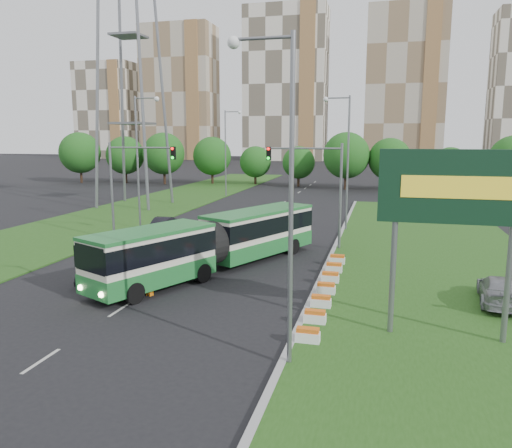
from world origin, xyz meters
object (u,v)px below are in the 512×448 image
(car_left_near, at_px, (97,270))
(car_left_far, at_px, (162,225))
(car_median, at_px, (500,290))
(billboard, at_px, (455,195))
(traffic_mast_left, at_px, (129,176))
(pedestrian, at_px, (121,285))
(traffic_mast_median, at_px, (319,179))
(transmission_pylon, at_px, (128,18))
(articulated_bus, at_px, (211,242))
(shopping_trolley, at_px, (150,291))

(car_left_near, distance_m, car_left_far, 15.37)
(car_left_near, height_order, car_median, car_median)
(billboard, distance_m, traffic_mast_left, 27.16)
(billboard, relative_size, car_left_near, 2.09)
(pedestrian, bearing_deg, traffic_mast_median, -14.28)
(traffic_mast_left, bearing_deg, car_left_near, -71.84)
(traffic_mast_left, bearing_deg, transmission_pylon, 116.86)
(transmission_pylon, xyz_separation_m, articulated_bus, (18.90, -25.76, -20.18))
(car_median, relative_size, shopping_trolley, 8.93)
(billboard, relative_size, shopping_trolley, 14.72)
(traffic_mast_median, relative_size, car_left_near, 2.09)
(transmission_pylon, relative_size, shopping_trolley, 80.96)
(traffic_mast_left, xyz_separation_m, car_left_near, (3.57, -10.88, -4.70))
(car_left_near, xyz_separation_m, pedestrian, (3.19, -2.93, 0.20))
(transmission_pylon, bearing_deg, car_median, -39.20)
(transmission_pylon, height_order, car_median, transmission_pylon)
(car_median, bearing_deg, billboard, 64.71)
(traffic_mast_median, distance_m, transmission_pylon, 34.86)
(car_left_far, xyz_separation_m, pedestrian, (6.07, -18.03, 0.20))
(car_left_far, relative_size, pedestrian, 2.33)
(traffic_mast_left, bearing_deg, shopping_trolley, -58.29)
(billboard, relative_size, traffic_mast_median, 1.00)
(car_left_far, bearing_deg, traffic_mast_median, -14.62)
(car_left_near, xyz_separation_m, car_left_far, (-2.87, 15.10, -0.00))
(shopping_trolley, bearing_deg, transmission_pylon, 138.48)
(car_left_near, bearing_deg, traffic_mast_left, 98.16)
(articulated_bus, bearing_deg, car_left_near, -119.26)
(transmission_pylon, distance_m, articulated_bus, 37.79)
(billboard, height_order, transmission_pylon, transmission_pylon)
(car_left_near, height_order, pedestrian, pedestrian)
(traffic_mast_median, height_order, shopping_trolley, traffic_mast_median)
(articulated_bus, xyz_separation_m, pedestrian, (-2.52, -7.05, -0.97))
(transmission_pylon, relative_size, car_left_far, 11.12)
(traffic_mast_left, bearing_deg, articulated_bus, -36.05)
(traffic_mast_left, distance_m, pedestrian, 16.02)
(articulated_bus, height_order, car_left_near, articulated_bus)
(pedestrian, xyz_separation_m, shopping_trolley, (1.06, 1.15, -0.58))
(traffic_mast_left, height_order, articulated_bus, traffic_mast_left)
(transmission_pylon, bearing_deg, car_left_near, -66.18)
(transmission_pylon, distance_m, car_median, 50.32)
(traffic_mast_left, xyz_separation_m, articulated_bus, (9.28, -6.76, -3.53))
(car_left_far, distance_m, shopping_trolley, 18.32)
(traffic_mast_median, relative_size, car_median, 1.65)
(articulated_bus, height_order, shopping_trolley, articulated_bus)
(car_median, xyz_separation_m, shopping_trolley, (-17.94, -2.80, -0.59))
(traffic_mast_median, distance_m, car_left_near, 17.25)
(traffic_mast_median, distance_m, shopping_trolley, 16.32)
(car_left_near, bearing_deg, pedestrian, -52.54)
(traffic_mast_left, bearing_deg, car_median, -20.94)
(shopping_trolley, bearing_deg, articulated_bus, 95.74)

